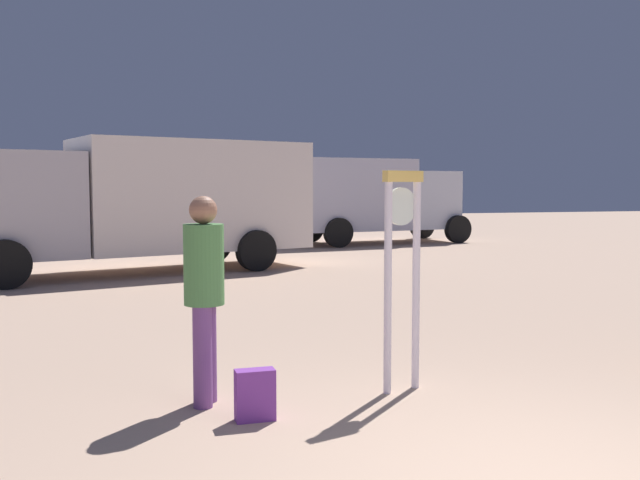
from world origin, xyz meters
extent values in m
cylinder|color=white|center=(-0.11, 2.28, 0.95)|extent=(0.07, 0.07, 1.90)
cylinder|color=white|center=(0.20, 2.38, 0.95)|extent=(0.07, 0.07, 1.90)
cube|color=#F7CB61|center=(0.05, 2.33, 1.95)|extent=(0.42, 0.20, 0.10)
cylinder|color=white|center=(0.04, 2.36, 1.68)|extent=(0.34, 0.14, 0.34)
cube|color=black|center=(0.03, 2.38, 1.68)|extent=(0.06, 0.03, 0.08)
cube|color=black|center=(0.03, 2.38, 1.68)|extent=(0.11, 0.04, 0.11)
cylinder|color=#79478B|center=(-1.70, 2.50, 0.43)|extent=(0.16, 0.16, 0.86)
cylinder|color=#79478B|center=(-1.76, 2.34, 0.43)|extent=(0.16, 0.16, 0.86)
cylinder|color=#508B4A|center=(-1.73, 2.42, 1.21)|extent=(0.34, 0.34, 0.68)
sphere|color=#A36E54|center=(-1.73, 2.42, 1.67)|extent=(0.24, 0.24, 0.24)
cube|color=purple|center=(-1.41, 1.88, 0.21)|extent=(0.32, 0.15, 0.41)
cube|color=#6E4AA4|center=(-1.41, 1.98, 0.14)|extent=(0.22, 0.04, 0.18)
cube|color=white|center=(-0.64, 12.57, 1.65)|extent=(5.41, 3.52, 2.39)
cube|color=silver|center=(-3.94, 11.61, 1.49)|extent=(2.30, 2.51, 2.08)
cylinder|color=black|center=(-4.26, 10.35, 0.45)|extent=(0.93, 0.49, 0.90)
cylinder|color=black|center=(0.02, 13.93, 0.45)|extent=(0.93, 0.49, 0.90)
cylinder|color=black|center=(0.64, 11.78, 0.45)|extent=(0.93, 0.49, 0.90)
cube|color=silver|center=(4.80, 18.13, 1.58)|extent=(4.51, 2.67, 2.26)
cube|color=silver|center=(7.79, 18.51, 1.39)|extent=(1.89, 2.23, 1.89)
cube|color=black|center=(8.61, 18.62, 1.77)|extent=(0.25, 1.71, 0.83)
cylinder|color=black|center=(8.53, 17.50, 0.45)|extent=(0.92, 0.36, 0.90)
cylinder|color=black|center=(8.25, 19.67, 0.45)|extent=(0.92, 0.36, 0.90)
cylinder|color=black|center=(4.24, 16.95, 0.45)|extent=(0.92, 0.36, 0.90)
cylinder|color=black|center=(3.96, 19.12, 0.45)|extent=(0.92, 0.36, 0.90)
camera|label=1|loc=(-2.53, -3.64, 1.87)|focal=40.41mm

